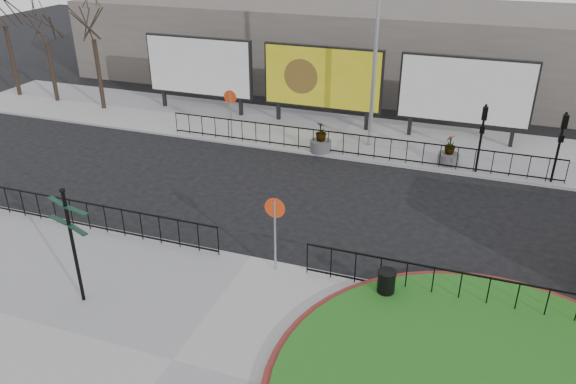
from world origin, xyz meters
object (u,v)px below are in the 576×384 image
at_px(litter_bin, 386,285).
at_px(planter_b, 321,141).
at_px(lamp_post, 376,45).
at_px(fingerpost_sign, 71,235).
at_px(billboard_mid, 322,78).
at_px(planter_c, 449,154).

bearing_deg(litter_bin, planter_b, 116.14).
relative_size(lamp_post, litter_bin, 10.27).
height_order(fingerpost_sign, litter_bin, fingerpost_sign).
xyz_separation_m(billboard_mid, litter_bin, (6.00, -13.68, -2.03)).
distance_m(lamp_post, litter_bin, 12.81).
bearing_deg(lamp_post, planter_b, -140.89).
bearing_deg(lamp_post, litter_bin, -75.66).
xyz_separation_m(fingerpost_sign, litter_bin, (8.15, 3.00, -1.70)).
relative_size(lamp_post, planter_b, 6.49).
relative_size(litter_bin, planter_c, 0.67).
distance_m(litter_bin, planter_b, 11.26).
xyz_separation_m(litter_bin, planter_c, (0.79, 10.60, 0.02)).
relative_size(fingerpost_sign, litter_bin, 3.97).
bearing_deg(litter_bin, lamp_post, 104.34).
xyz_separation_m(planter_b, planter_c, (5.75, 0.49, -0.01)).
relative_size(fingerpost_sign, planter_b, 2.51).
bearing_deg(planter_b, planter_c, 4.88).
height_order(billboard_mid, litter_bin, billboard_mid).
xyz_separation_m(billboard_mid, fingerpost_sign, (-2.15, -16.68, -0.32)).
xyz_separation_m(lamp_post, planter_b, (-1.97, -1.60, -4.22)).
bearing_deg(planter_b, billboard_mid, 106.22).
bearing_deg(planter_c, billboard_mid, 155.58).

